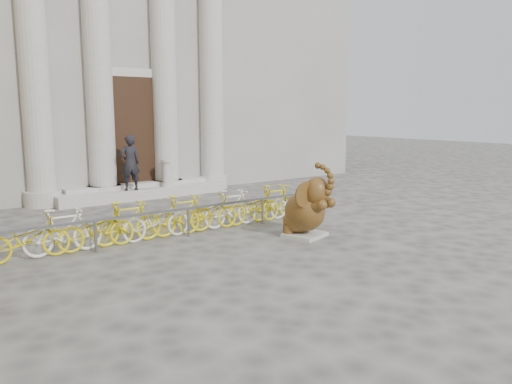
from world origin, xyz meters
TOP-DOWN VIEW (x-y plane):
  - ground at (0.00, 0.00)m, footprint 80.00×80.00m
  - classical_building at (0.00, 14.93)m, footprint 22.00×10.70m
  - entrance_steps at (0.00, 9.40)m, footprint 6.00×1.20m
  - elephant_statue at (0.87, 1.79)m, footprint 1.20×1.44m
  - bike_rack at (-1.41, 3.77)m, footprint 9.10×0.53m
  - pedestrian at (-0.54, 9.05)m, footprint 0.72×0.51m
  - balustrade_post at (0.84, 9.10)m, footprint 0.40×0.40m

SIDE VIEW (x-z plane):
  - ground at x=0.00m, z-range 0.00..0.00m
  - entrance_steps at x=0.00m, z-range 0.00..0.36m
  - bike_rack at x=-1.41m, z-range 0.00..1.00m
  - elephant_statue at x=0.87m, z-range -0.25..1.57m
  - balustrade_post at x=0.84m, z-range 0.32..1.30m
  - pedestrian at x=-0.54m, z-range 0.36..2.23m
  - classical_building at x=0.00m, z-range -0.02..11.98m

